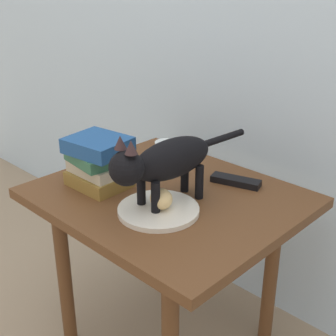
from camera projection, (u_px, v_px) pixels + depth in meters
name	position (u px, v px, depth m)	size (l,w,h in m)	color
side_table	(168.00, 218.00, 1.39)	(0.72, 0.61, 0.56)	brown
plate	(158.00, 210.00, 1.25)	(0.22, 0.22, 0.01)	silver
bread_roll	(161.00, 199.00, 1.25)	(0.08, 0.06, 0.05)	#E0BC7A
cat	(164.00, 161.00, 1.24)	(0.11, 0.48, 0.23)	black
book_stack	(99.00, 161.00, 1.38)	(0.19, 0.17, 0.15)	olive
candle_jar	(166.00, 156.00, 1.53)	(0.07, 0.07, 0.08)	silver
tv_remote	(236.00, 181.00, 1.42)	(0.15, 0.04, 0.02)	black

